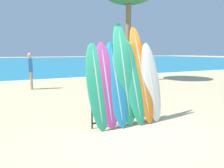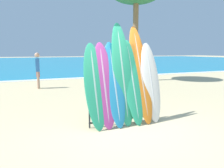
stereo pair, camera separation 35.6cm
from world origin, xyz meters
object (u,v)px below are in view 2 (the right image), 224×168
object	(u,v)px
surfboard_slot_3	(122,73)
surfboard_slot_5	(141,73)
surfboard_slot_6	(151,82)
surfboard_slot_0	(95,86)
surfboard_rack	(124,105)
person_far_left	(96,67)
surfboard_slot_4	(132,81)
surfboard_slot_1	(104,85)
person_near_water	(38,69)
person_mid_beach	(117,75)
surfboard_slot_2	(114,84)

from	to	relation	value
surfboard_slot_3	surfboard_slot_5	bearing A→B (deg)	2.47
surfboard_slot_6	surfboard_slot_0	bearing A→B (deg)	179.66
surfboard_rack	person_far_left	xyz separation A→B (m)	(1.83, 7.71, 0.43)
surfboard_slot_4	surfboard_slot_6	bearing A→B (deg)	-2.81
surfboard_slot_5	surfboard_slot_1	bearing A→B (deg)	-175.26
surfboard_slot_1	surfboard_slot_6	distance (m)	1.32
person_near_water	person_mid_beach	distance (m)	4.18
surfboard_slot_3	person_far_left	size ratio (longest dim) A/B	1.55
surfboard_rack	surfboard_slot_2	size ratio (longest dim) A/B	0.90
surfboard_slot_1	person_near_water	size ratio (longest dim) A/B	1.16
surfboard_slot_0	surfboard_slot_2	xyz separation A→B (m)	(0.52, 0.01, 0.02)
surfboard_slot_5	surfboard_slot_6	xyz separation A→B (m)	(0.26, -0.10, -0.23)
surfboard_slot_6	person_mid_beach	distance (m)	3.76
surfboard_slot_2	surfboard_slot_4	size ratio (longest dim) A/B	0.97
person_near_water	surfboard_slot_0	bearing A→B (deg)	16.05
surfboard_slot_2	person_near_water	world-z (taller)	surfboard_slot_2
surfboard_slot_0	surfboard_slot_1	size ratio (longest dim) A/B	0.99
surfboard_slot_4	surfboard_slot_5	xyz separation A→B (m)	(0.28, 0.08, 0.19)
surfboard_rack	surfboard_slot_3	world-z (taller)	surfboard_slot_3
surfboard_slot_6	surfboard_slot_1	bearing A→B (deg)	179.41
surfboard_slot_1	surfboard_slot_2	distance (m)	0.27
surfboard_rack	surfboard_slot_2	distance (m)	0.62
surfboard_slot_0	surfboard_slot_6	distance (m)	1.57
person_mid_beach	person_far_left	world-z (taller)	person_far_left
surfboard_slot_2	surfboard_slot_5	world-z (taller)	surfboard_slot_5
surfboard_slot_4	surfboard_slot_5	distance (m)	0.35
surfboard_slot_0	surfboard_slot_4	world-z (taller)	surfboard_slot_4
surfboard_slot_2	person_near_water	bearing A→B (deg)	101.82
surfboard_slot_2	surfboard_slot_5	size ratio (longest dim) A/B	0.83
surfboard_slot_3	person_far_left	world-z (taller)	surfboard_slot_3
surfboard_slot_6	person_far_left	distance (m)	7.77
surfboard_slot_3	surfboard_slot_5	size ratio (longest dim) A/B	1.02
surfboard_slot_3	surfboard_slot_0	bearing A→B (deg)	-174.89
surfboard_slot_1	surfboard_slot_4	distance (m)	0.78
surfboard_slot_0	person_far_left	bearing A→B (deg)	71.31
person_mid_beach	person_far_left	distance (m)	4.02
surfboard_slot_1	surfboard_slot_6	xyz separation A→B (m)	(1.32, -0.01, -0.00)
surfboard_slot_4	person_near_water	distance (m)	6.78
surfboard_slot_0	surfboard_slot_4	xyz separation A→B (m)	(1.03, 0.02, 0.05)
person_far_left	surfboard_slot_6	bearing A→B (deg)	-1.57
surfboard_rack	person_mid_beach	world-z (taller)	person_mid_beach
surfboard_slot_3	person_far_left	bearing A→B (deg)	76.48
surfboard_slot_1	surfboard_slot_2	bearing A→B (deg)	0.52
person_mid_beach	person_near_water	bearing A→B (deg)	-82.54
surfboard_slot_2	person_near_water	xyz separation A→B (m)	(-1.37, 6.52, -0.07)
surfboard_slot_6	surfboard_slot_3	bearing A→B (deg)	174.43
surfboard_slot_4	surfboard_slot_2	bearing A→B (deg)	-178.82
surfboard_slot_4	surfboard_slot_1	bearing A→B (deg)	-179.05
surfboard_slot_2	surfboard_slot_4	distance (m)	0.51
surfboard_rack	person_near_water	distance (m)	6.77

